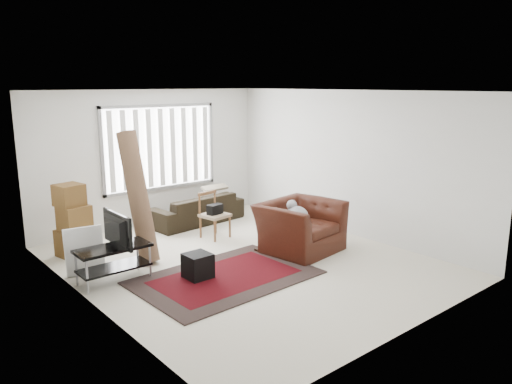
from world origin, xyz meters
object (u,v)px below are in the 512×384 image
tv_stand (113,256)px  moving_boxes (73,223)px  sofa (196,205)px  side_chair (214,213)px  armchair (300,223)px

tv_stand → moving_boxes: size_ratio=0.87×
sofa → side_chair: size_ratio=2.33×
moving_boxes → side_chair: (2.36, -0.68, -0.09)m
armchair → side_chair: bearing=105.6°
tv_stand → sofa: (2.64, 1.86, 0.00)m
moving_boxes → sofa: moving_boxes is taller
armchair → tv_stand: bearing=157.9°
sofa → tv_stand: bearing=30.2°
tv_stand → moving_boxes: (-0.02, 1.48, 0.18)m
moving_boxes → tv_stand: bearing=-89.1°
moving_boxes → sofa: bearing=8.1°
tv_stand → armchair: (3.03, -0.75, 0.11)m
side_chair → moving_boxes: bearing=155.9°
moving_boxes → side_chair: moving_boxes is taller
moving_boxes → side_chair: size_ratio=1.42×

